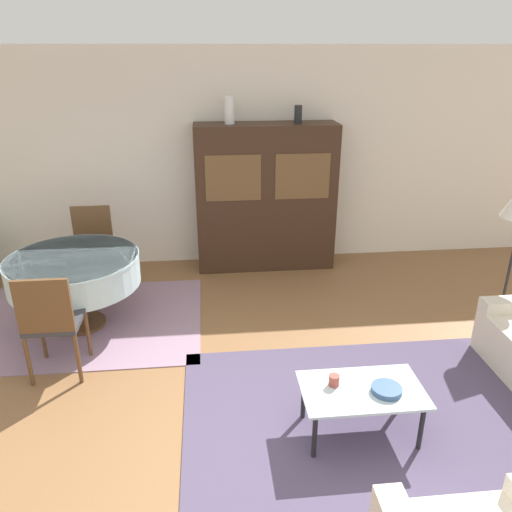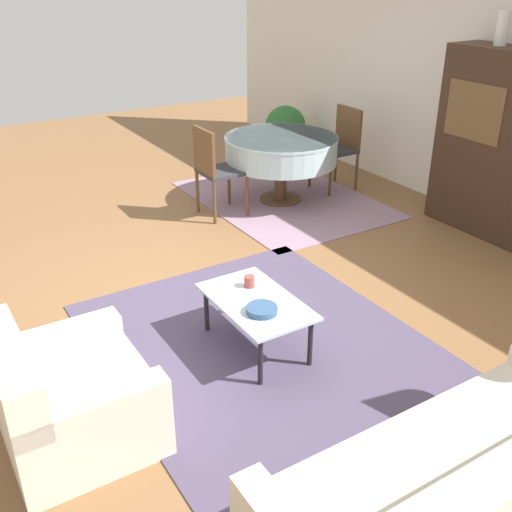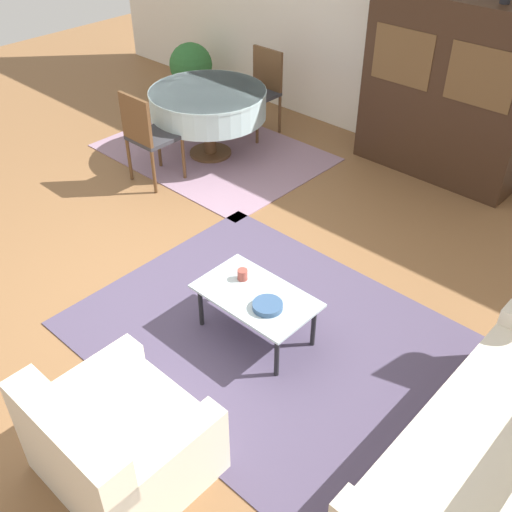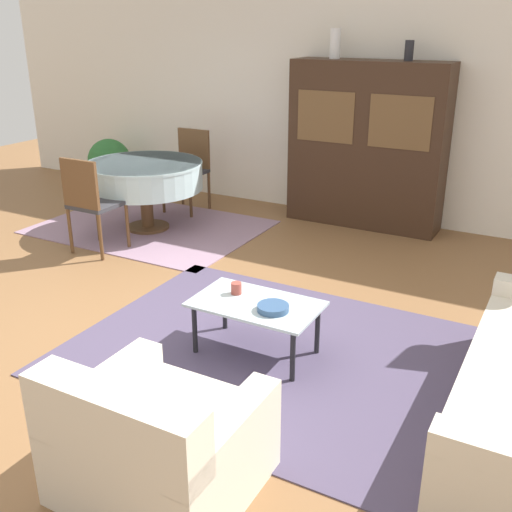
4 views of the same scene
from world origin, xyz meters
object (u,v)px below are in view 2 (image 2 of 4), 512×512
dining_chair_near (214,166)px  vase_tall (502,28)px  potted_plant (285,128)px  dining_chair_far (340,143)px  bowl (262,310)px  dining_table (281,150)px  armchair (68,399)px  cup (249,281)px  couch (466,493)px  coffee_table (256,305)px

dining_chair_near → vase_tall: vase_tall is taller
potted_plant → dining_chair_far: bearing=-8.0°
bowl → dining_table: bearing=143.8°
armchair → bowl: (-0.05, 1.36, 0.14)m
armchair → dining_chair_near: bearing=137.8°
dining_table → dining_chair_far: dining_chair_far is taller
armchair → dining_chair_near: dining_chair_near is taller
dining_chair_far → cup: size_ratio=11.59×
couch → vase_tall: 4.46m
couch → armchair: 2.20m
dining_chair_near → bowl: dining_chair_near is taller
dining_table → bowl: dining_table is taller
coffee_table → potted_plant: (-3.87, 2.89, 0.05)m
dining_table → couch: bearing=-22.9°
vase_tall → coffee_table: bearing=-76.6°
dining_chair_far → cup: 3.42m
coffee_table → dining_table: 3.02m
dining_chair_far → coffee_table: bearing=131.8°
bowl → couch: bearing=2.1°
dining_chair_near → coffee_table: bearing=-21.7°
dining_chair_near → dining_chair_far: size_ratio=1.00×
coffee_table → cup: size_ratio=10.48×
couch → potted_plant: (-5.76, 2.88, 0.12)m
cup → vase_tall: bearing=100.2°
armchair → dining_chair_far: (-2.61, 4.09, 0.29)m
dining_chair_far → potted_plant: bearing=-8.0°
dining_table → bowl: (2.56, -1.87, -0.20)m
couch → vase_tall: bearing=39.8°
armchair → coffee_table: size_ratio=1.03×
coffee_table → bowl: size_ratio=4.09×
coffee_table → dining_chair_near: size_ratio=0.90×
dining_chair_far → cup: (2.20, -2.62, -0.13)m
coffee_table → vase_tall: size_ratio=2.82×
armchair → vase_tall: 4.99m
cup → vase_tall: 3.52m
dining_chair_near → dining_chair_far: 1.73m
dining_chair_far → bowl: (2.56, -2.73, -0.15)m
coffee_table → dining_chair_far: dining_chair_far is taller
vase_tall → cup: bearing=-79.8°
couch → cup: size_ratio=24.28×
bowl → dining_chair_far: bearing=133.1°
cup → couch: bearing=-1.5°
coffee_table → dining_chair_near: dining_chair_near is taller
armchair → dining_chair_near: (-2.61, 2.36, 0.29)m
dining_chair_near → cup: dining_chair_near is taller
dining_chair_near → cup: 2.38m
cup → vase_tall: size_ratio=0.27×
dining_chair_far → potted_plant: dining_chair_far is taller
armchair → cup: (-0.40, 1.47, 0.16)m
couch → dining_chair_near: bearing=77.6°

